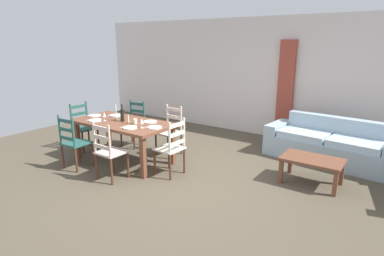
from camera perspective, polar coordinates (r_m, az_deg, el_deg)
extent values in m
cube|color=#4F4636|center=(5.19, -2.82, -9.40)|extent=(9.60, 9.60, 0.02)
cube|color=silver|center=(7.64, 12.55, 8.83)|extent=(9.60, 0.16, 2.70)
cube|color=#A04133|center=(7.33, 16.39, 6.35)|extent=(0.35, 0.08, 2.20)
cube|color=brown|center=(5.92, -12.34, 0.91)|extent=(1.90, 0.96, 0.05)
cube|color=brown|center=(6.44, -19.81, -1.97)|extent=(0.08, 0.08, 0.70)
cube|color=brown|center=(5.19, -8.75, -5.27)|extent=(0.08, 0.08, 0.70)
cube|color=brown|center=(6.88, -14.69, -0.49)|extent=(0.08, 0.08, 0.70)
cube|color=brown|center=(5.73, -3.52, -3.14)|extent=(0.08, 0.08, 0.70)
cube|color=#25564F|center=(5.89, -20.04, -2.56)|extent=(0.44, 0.42, 0.03)
cylinder|color=#512F20|center=(6.19, -19.63, -3.91)|extent=(0.04, 0.04, 0.43)
cylinder|color=#512F20|center=(5.92, -17.47, -4.58)|extent=(0.04, 0.04, 0.43)
cylinder|color=#512F20|center=(6.00, -22.18, -4.75)|extent=(0.04, 0.04, 0.43)
cylinder|color=#512F20|center=(5.72, -20.06, -5.49)|extent=(0.04, 0.04, 0.43)
cylinder|color=#25564F|center=(5.86, -22.65, -0.22)|extent=(0.04, 0.04, 0.50)
cylinder|color=#25564F|center=(5.58, -20.51, -0.75)|extent=(0.04, 0.04, 0.50)
cube|color=#25564F|center=(5.75, -21.48, -1.72)|extent=(0.38, 0.04, 0.06)
cube|color=#25564F|center=(5.71, -21.63, -0.28)|extent=(0.38, 0.04, 0.06)
cube|color=#25564F|center=(5.68, -21.78, 1.18)|extent=(0.38, 0.04, 0.06)
cube|color=beige|center=(5.24, -14.25, -4.24)|extent=(0.43, 0.41, 0.03)
cylinder|color=#512F20|center=(5.55, -13.97, -5.64)|extent=(0.04, 0.04, 0.43)
cylinder|color=#512F20|center=(5.30, -11.42, -6.51)|extent=(0.04, 0.04, 0.43)
cylinder|color=#512F20|center=(5.36, -16.74, -6.62)|extent=(0.04, 0.04, 0.43)
cylinder|color=#512F20|center=(5.09, -14.23, -7.59)|extent=(0.04, 0.04, 0.43)
cylinder|color=beige|center=(5.20, -17.15, -1.57)|extent=(0.04, 0.04, 0.50)
cylinder|color=beige|center=(4.93, -14.60, -2.30)|extent=(0.04, 0.04, 0.50)
cube|color=beige|center=(5.10, -15.81, -3.32)|extent=(0.38, 0.03, 0.06)
cube|color=beige|center=(5.06, -15.93, -1.71)|extent=(0.38, 0.03, 0.06)
cube|color=beige|center=(5.02, -16.05, -0.07)|extent=(0.38, 0.03, 0.06)
cube|color=#215248|center=(6.81, -10.62, 0.45)|extent=(0.44, 0.42, 0.03)
cylinder|color=#512F20|center=(6.63, -10.34, -2.00)|extent=(0.04, 0.04, 0.43)
cylinder|color=#512F20|center=(6.87, -12.59, -1.52)|extent=(0.04, 0.04, 0.43)
cylinder|color=#512F20|center=(6.88, -8.47, -1.30)|extent=(0.04, 0.04, 0.43)
cylinder|color=#512F20|center=(7.10, -10.70, -0.86)|extent=(0.04, 0.04, 0.43)
cylinder|color=#215248|center=(6.75, -8.63, 2.71)|extent=(0.04, 0.04, 0.50)
cylinder|color=#215248|center=(6.99, -10.90, 3.03)|extent=(0.04, 0.04, 0.50)
cube|color=#215248|center=(6.90, -9.73, 1.82)|extent=(0.38, 0.05, 0.06)
cube|color=#215248|center=(6.86, -9.79, 3.04)|extent=(0.38, 0.05, 0.06)
cube|color=#215248|center=(6.84, -9.85, 4.27)|extent=(0.38, 0.05, 0.06)
cube|color=beige|center=(6.17, -4.24, -0.86)|extent=(0.44, 0.42, 0.03)
cylinder|color=#512F20|center=(6.00, -4.03, -3.61)|extent=(0.04, 0.04, 0.43)
cylinder|color=#512F20|center=(6.24, -6.47, -2.94)|extent=(0.04, 0.04, 0.43)
cylinder|color=#512F20|center=(6.25, -1.93, -2.83)|extent=(0.04, 0.04, 0.43)
cylinder|color=#512F20|center=(6.47, -4.35, -2.21)|extent=(0.04, 0.04, 0.43)
cylinder|color=beige|center=(6.11, -1.97, 1.56)|extent=(0.04, 0.04, 0.50)
cylinder|color=beige|center=(6.35, -4.44, 2.04)|extent=(0.04, 0.04, 0.50)
cube|color=beige|center=(6.26, -3.21, 0.65)|extent=(0.38, 0.05, 0.06)
cube|color=beige|center=(6.22, -3.23, 1.98)|extent=(0.38, 0.05, 0.06)
cube|color=beige|center=(6.19, -3.25, 3.33)|extent=(0.38, 0.05, 0.06)
cube|color=#25554A|center=(6.83, -18.65, -0.06)|extent=(0.43, 0.45, 0.03)
cylinder|color=#512F20|center=(6.85, -16.46, -1.84)|extent=(0.04, 0.04, 0.43)
cylinder|color=#512F20|center=(6.66, -18.98, -2.53)|extent=(0.04, 0.04, 0.43)
cylinder|color=#512F20|center=(7.12, -18.04, -1.32)|extent=(0.04, 0.04, 0.43)
cylinder|color=#512F20|center=(6.94, -20.50, -1.96)|extent=(0.04, 0.04, 0.43)
cylinder|color=#25554A|center=(7.00, -18.36, 2.55)|extent=(0.04, 0.04, 0.50)
cylinder|color=#25554A|center=(6.82, -20.88, 2.00)|extent=(0.04, 0.04, 0.50)
cube|color=#25554A|center=(6.94, -19.51, 1.23)|extent=(0.05, 0.38, 0.06)
cube|color=#25554A|center=(6.90, -19.62, 2.44)|extent=(0.05, 0.38, 0.06)
cube|color=#25554A|center=(6.87, -19.73, 3.66)|extent=(0.05, 0.38, 0.06)
cube|color=silver|center=(5.26, -4.09, -3.72)|extent=(0.42, 0.44, 0.03)
cylinder|color=#512F20|center=(5.33, -6.71, -6.18)|extent=(0.04, 0.04, 0.43)
cylinder|color=#512F20|center=(5.57, -4.14, -5.13)|extent=(0.04, 0.04, 0.43)
cylinder|color=#512F20|center=(5.11, -3.94, -7.05)|extent=(0.04, 0.04, 0.43)
cylinder|color=#512F20|center=(5.37, -1.40, -5.91)|extent=(0.04, 0.04, 0.43)
cylinder|color=silver|center=(4.95, -4.04, -1.77)|extent=(0.04, 0.04, 0.50)
cylinder|color=silver|center=(5.21, -1.43, -0.85)|extent=(0.04, 0.04, 0.50)
cube|color=silver|center=(5.11, -2.68, -2.69)|extent=(0.04, 0.38, 0.06)
cube|color=silver|center=(5.07, -2.71, -1.08)|extent=(0.04, 0.38, 0.06)
cube|color=silver|center=(5.03, -2.73, 0.56)|extent=(0.04, 0.38, 0.06)
cylinder|color=white|center=(6.09, -16.97, 1.33)|extent=(0.24, 0.24, 0.02)
cube|color=silver|center=(6.21, -17.82, 1.46)|extent=(0.03, 0.17, 0.01)
cylinder|color=white|center=(5.43, -11.05, 0.06)|extent=(0.24, 0.24, 0.02)
cube|color=silver|center=(5.53, -12.13, 0.23)|extent=(0.03, 0.17, 0.01)
cylinder|color=white|center=(6.40, -13.48, 2.22)|extent=(0.24, 0.24, 0.02)
cube|color=silver|center=(6.51, -14.35, 2.33)|extent=(0.02, 0.17, 0.01)
cylinder|color=white|center=(5.77, -7.50, 1.12)|extent=(0.24, 0.24, 0.02)
cube|color=silver|center=(5.87, -8.58, 1.27)|extent=(0.03, 0.17, 0.01)
cylinder|color=white|center=(6.50, -17.06, 2.16)|extent=(0.24, 0.24, 0.02)
cube|color=silver|center=(6.61, -17.86, 2.26)|extent=(0.03, 0.17, 0.01)
cylinder|color=white|center=(5.38, -6.69, 0.11)|extent=(0.24, 0.24, 0.02)
cube|color=silver|center=(5.48, -7.86, 0.28)|extent=(0.03, 0.17, 0.01)
cylinder|color=black|center=(5.90, -12.40, 2.22)|extent=(0.07, 0.07, 0.22)
cylinder|color=black|center=(5.87, -12.48, 3.64)|extent=(0.02, 0.02, 0.08)
cylinder|color=black|center=(5.86, -12.51, 4.10)|extent=(0.03, 0.03, 0.02)
cylinder|color=white|center=(6.04, -15.41, 1.28)|extent=(0.06, 0.06, 0.01)
cylinder|color=white|center=(6.04, -15.43, 1.63)|extent=(0.01, 0.01, 0.07)
cone|color=white|center=(6.02, -15.49, 2.35)|extent=(0.06, 0.06, 0.08)
cylinder|color=white|center=(5.41, -8.97, 0.05)|extent=(0.06, 0.06, 0.01)
cylinder|color=white|center=(5.40, -8.98, 0.44)|extent=(0.01, 0.01, 0.07)
cone|color=white|center=(5.38, -9.02, 1.23)|extent=(0.06, 0.06, 0.08)
cylinder|color=beige|center=(5.69, -10.19, 1.17)|extent=(0.07, 0.07, 0.09)
cylinder|color=#998C66|center=(6.05, -13.39, 1.60)|extent=(0.05, 0.05, 0.04)
cylinder|color=white|center=(6.02, -13.48, 2.95)|extent=(0.02, 0.02, 0.25)
cylinder|color=#998C66|center=(5.74, -11.30, 0.99)|extent=(0.05, 0.05, 0.04)
cylinder|color=white|center=(5.72, -11.34, 1.74)|extent=(0.02, 0.02, 0.11)
cube|color=#99AEBD|center=(6.38, 23.32, -3.89)|extent=(1.87, 0.97, 0.40)
cube|color=#99AEBD|center=(6.60, 24.30, -1.57)|extent=(1.81, 0.38, 0.80)
cube|color=#99AEBD|center=(6.70, 15.11, -1.47)|extent=(0.32, 0.82, 0.58)
cube|color=#ABC3D4|center=(6.15, 27.39, -2.51)|extent=(0.92, 0.72, 0.12)
cube|color=#ABC3D4|center=(6.39, 19.60, -1.03)|extent=(0.92, 0.72, 0.12)
cube|color=brown|center=(5.25, 20.79, -5.32)|extent=(0.90, 0.56, 0.04)
cube|color=brown|center=(5.22, 15.65, -7.47)|extent=(0.06, 0.06, 0.38)
cube|color=brown|center=(5.04, 24.32, -9.11)|extent=(0.06, 0.06, 0.38)
cube|color=brown|center=(5.62, 17.25, -5.91)|extent=(0.06, 0.06, 0.38)
cube|color=brown|center=(5.46, 25.28, -7.36)|extent=(0.06, 0.06, 0.38)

